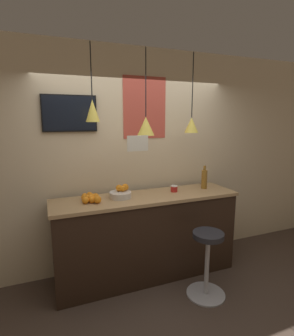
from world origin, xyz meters
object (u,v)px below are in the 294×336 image
Objects in this scene: fruit_bowl at (121,193)px; juice_bottle at (204,179)px; spread_jar at (174,189)px; mounted_tv at (70,113)px; bar_stool at (207,257)px.

juice_bottle is at bearing -0.36° from fruit_bowl.
mounted_tv is at bearing 165.89° from spread_jar.
spread_jar is 0.14× the size of mounted_tv.
fruit_bowl is at bearing -30.22° from mounted_tv.
juice_bottle is (1.17, -0.01, 0.08)m from fruit_bowl.
spread_jar reaches higher than bar_stool.
mounted_tv is (-1.69, 0.31, 0.86)m from juice_bottle.
spread_jar is (0.71, -0.01, -0.01)m from fruit_bowl.
juice_bottle is at bearing 0.00° from spread_jar.
spread_jar is 1.59m from mounted_tv.
mounted_tv is at bearing 149.78° from fruit_bowl.
spread_jar is at bearing 97.27° from bar_stool.
mounted_tv reaches higher than bar_stool.
mounted_tv reaches higher than spread_jar.
bar_stool is 1.21× the size of mounted_tv.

